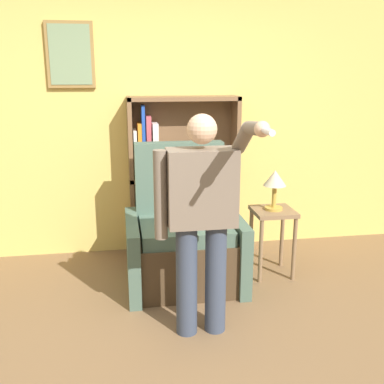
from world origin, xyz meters
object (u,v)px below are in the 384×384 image
armchair (183,240)px  person_standing (202,213)px  side_table (273,224)px  table_lamp (275,182)px  bookcase (171,180)px

armchair → person_standing: (0.01, -0.84, 0.52)m
side_table → person_standing: bearing=-133.7°
table_lamp → side_table: bearing=90.0°
bookcase → person_standing: bearing=-88.9°
bookcase → table_lamp: bearing=-38.7°
bookcase → person_standing: (0.03, -1.54, 0.13)m
armchair → person_standing: 0.99m
person_standing → side_table: (0.82, 0.86, -0.42)m
armchair → table_lamp: bearing=1.0°
person_standing → side_table: bearing=46.3°
bookcase → table_lamp: 1.09m
armchair → side_table: size_ratio=1.96×
armchair → side_table: 0.83m
bookcase → side_table: (0.85, -0.68, -0.29)m
bookcase → side_table: bearing=-38.7°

